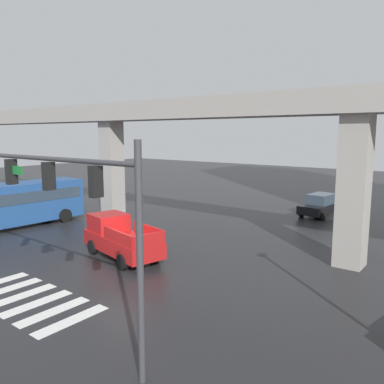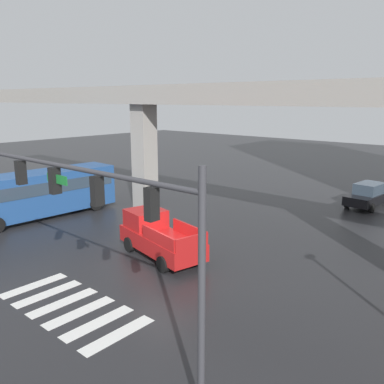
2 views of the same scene
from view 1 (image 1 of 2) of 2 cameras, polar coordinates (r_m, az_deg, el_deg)
ground_plane at (r=19.24m, az=-10.41°, el=-10.80°), size 120.00×120.00×0.00m
crosswalk_stripes at (r=16.72m, az=-22.86°, el=-14.36°), size 6.05×2.80×0.01m
elevated_overpass at (r=23.37m, az=2.12°, el=10.83°), size 59.26×2.20×8.43m
pickup_truck at (r=20.57m, az=-10.62°, el=-6.65°), size 5.39×2.95×2.08m
city_bus at (r=28.76m, az=-25.97°, el=-1.54°), size 3.11×10.89×2.99m
sedan_black at (r=31.75m, az=18.38°, el=-1.83°), size 2.27×4.45×1.72m
traffic_signal_mast at (r=12.26m, az=-19.89°, el=0.31°), size 10.89×0.32×6.20m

